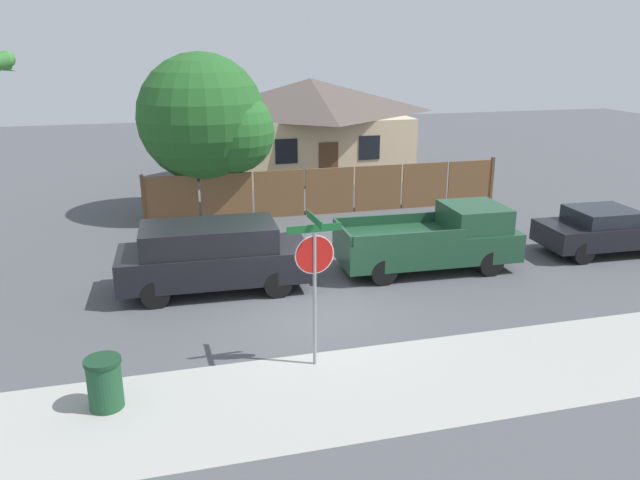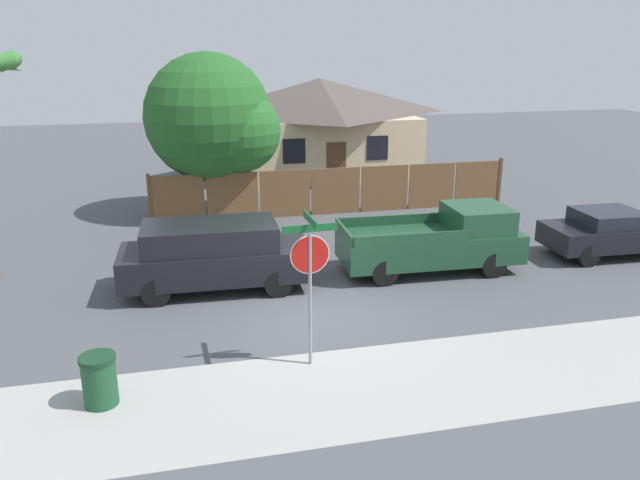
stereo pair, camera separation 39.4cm
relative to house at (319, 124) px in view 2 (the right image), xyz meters
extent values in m
plane|color=#4C4F54|center=(-4.12, -16.73, -2.39)|extent=(80.00, 80.00, 0.00)
cube|color=#A3A39E|center=(-4.12, -20.33, -2.38)|extent=(36.00, 3.20, 0.01)
cube|color=brown|center=(-7.09, -7.95, -1.50)|extent=(1.87, 0.06, 1.77)
cube|color=brown|center=(-5.14, -7.95, -1.50)|extent=(1.87, 0.06, 1.77)
cube|color=brown|center=(-3.19, -7.95, -1.50)|extent=(1.87, 0.06, 1.77)
cube|color=brown|center=(-1.23, -7.95, -1.50)|extent=(1.87, 0.06, 1.77)
cube|color=brown|center=(0.72, -7.95, -1.50)|extent=(1.87, 0.06, 1.77)
cube|color=brown|center=(2.67, -7.95, -1.50)|extent=(1.87, 0.06, 1.77)
cube|color=brown|center=(4.62, -7.95, -1.50)|extent=(1.87, 0.06, 1.77)
cube|color=brown|center=(-8.07, -7.95, -1.45)|extent=(0.12, 0.12, 1.87)
cube|color=brown|center=(5.60, -7.95, -1.45)|extent=(0.12, 0.12, 1.87)
cube|color=beige|center=(0.00, 0.00, -0.94)|extent=(8.59, 6.68, 2.89)
pyramid|color=#514742|center=(0.00, 0.00, 1.36)|extent=(9.28, 7.21, 1.72)
cube|color=black|center=(-1.93, -3.36, -0.71)|extent=(1.00, 0.04, 1.10)
cube|color=black|center=(1.93, -3.36, -0.71)|extent=(1.00, 0.04, 1.10)
cube|color=brown|center=(0.00, -3.36, -1.39)|extent=(0.90, 0.04, 2.00)
cylinder|color=brown|center=(-5.80, -6.89, -1.43)|extent=(0.40, 0.40, 1.91)
sphere|color=#235B23|center=(-5.80, -6.89, 1.27)|extent=(4.66, 4.66, 4.66)
sphere|color=#266326|center=(-4.75, -7.47, 0.80)|extent=(3.03, 3.03, 3.03)
cone|color=#387A33|center=(-11.13, -12.50, 3.32)|extent=(0.44, 1.96, 0.73)
cube|color=black|center=(-6.25, -14.61, -1.64)|extent=(4.98, 2.13, 0.82)
cube|color=black|center=(-6.37, -14.61, -0.90)|extent=(3.50, 1.92, 0.65)
cube|color=black|center=(-4.73, -14.67, -0.90)|extent=(0.12, 1.72, 0.55)
cylinder|color=black|center=(-4.69, -13.80, -2.03)|extent=(0.72, 0.22, 0.72)
cylinder|color=black|center=(-4.75, -15.53, -2.03)|extent=(0.72, 0.22, 0.72)
cylinder|color=black|center=(-7.74, -13.69, -2.03)|extent=(0.72, 0.22, 0.72)
cylinder|color=black|center=(-7.80, -15.43, -2.03)|extent=(0.72, 0.22, 0.72)
cube|color=#1E472D|center=(-0.22, -14.61, -1.64)|extent=(5.16, 2.14, 0.81)
cube|color=#1E472D|center=(1.18, -14.66, -0.89)|extent=(1.69, 1.86, 0.68)
cube|color=#1E472D|center=(-1.05, -13.65, -1.09)|extent=(3.19, 0.19, 0.28)
cube|color=#1E472D|center=(-1.12, -15.51, -1.09)|extent=(3.19, 0.19, 0.28)
cube|color=#1E472D|center=(-2.72, -14.52, -1.09)|extent=(0.15, 1.86, 0.28)
cylinder|color=black|center=(1.39, -13.80, -2.02)|extent=(0.73, 0.22, 0.73)
cylinder|color=black|center=(1.33, -15.54, -2.02)|extent=(0.73, 0.22, 0.73)
cylinder|color=black|center=(-1.77, -13.69, -2.02)|extent=(0.73, 0.22, 0.73)
cylinder|color=black|center=(-1.83, -15.43, -2.02)|extent=(0.73, 0.22, 0.73)
cube|color=black|center=(5.74, -14.61, -1.74)|extent=(4.09, 1.96, 0.66)
cube|color=black|center=(5.58, -14.61, -1.19)|extent=(1.91, 1.70, 0.44)
cylinder|color=black|center=(7.02, -13.86, -2.05)|extent=(0.67, 0.22, 0.67)
cylinder|color=black|center=(4.52, -13.77, -2.05)|extent=(0.67, 0.22, 0.67)
cylinder|color=black|center=(4.47, -15.37, -2.05)|extent=(0.67, 0.22, 0.67)
cylinder|color=gray|center=(-4.70, -19.17, -0.99)|extent=(0.07, 0.07, 2.79)
cylinder|color=red|center=(-4.70, -19.17, -0.03)|extent=(0.75, 0.05, 0.75)
cylinder|color=white|center=(-4.70, -19.17, -0.03)|extent=(0.79, 0.04, 0.79)
cube|color=#19602D|center=(-4.70, -19.17, 0.50)|extent=(1.10, 0.06, 0.15)
cube|color=#19602D|center=(-4.70, -19.17, 0.68)|extent=(0.06, 0.99, 0.15)
cylinder|color=#1E4C2D|center=(-8.72, -19.74, -1.95)|extent=(0.61, 0.61, 0.89)
cylinder|color=#163922|center=(-8.72, -19.74, -1.46)|extent=(0.65, 0.65, 0.08)
camera|label=1|loc=(-7.52, -30.20, 3.89)|focal=35.00mm
camera|label=2|loc=(-7.14, -30.29, 3.89)|focal=35.00mm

